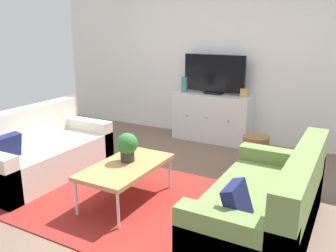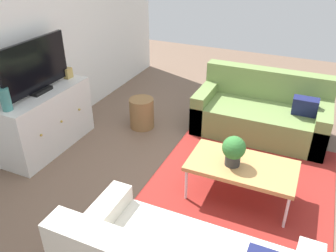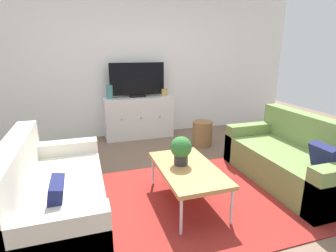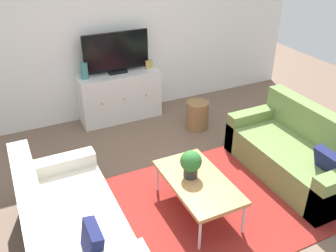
# 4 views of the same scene
# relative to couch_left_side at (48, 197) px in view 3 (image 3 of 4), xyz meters

# --- Properties ---
(ground_plane) EXTENTS (10.00, 10.00, 0.00)m
(ground_plane) POSITION_rel_couch_left_side_xyz_m (1.44, 0.10, -0.27)
(ground_plane) COLOR brown
(wall_back) EXTENTS (6.40, 0.12, 2.70)m
(wall_back) POSITION_rel_couch_left_side_xyz_m (1.44, 2.65, 1.08)
(wall_back) COLOR white
(wall_back) RESTS_ON ground_plane
(area_rug) EXTENTS (2.50, 1.90, 0.01)m
(area_rug) POSITION_rel_couch_left_side_xyz_m (1.44, -0.05, -0.27)
(area_rug) COLOR maroon
(area_rug) RESTS_ON ground_plane
(couch_left_side) EXTENTS (0.86, 1.71, 0.82)m
(couch_left_side) POSITION_rel_couch_left_side_xyz_m (0.00, 0.00, 0.00)
(couch_left_side) COLOR beige
(couch_left_side) RESTS_ON ground_plane
(couch_right_side) EXTENTS (0.86, 1.71, 0.82)m
(couch_right_side) POSITION_rel_couch_left_side_xyz_m (2.87, 0.00, 0.00)
(couch_right_side) COLOR olive
(couch_right_side) RESTS_ON ground_plane
(coffee_table) EXTENTS (0.59, 1.06, 0.42)m
(coffee_table) POSITION_rel_couch_left_side_xyz_m (1.39, -0.07, 0.12)
(coffee_table) COLOR #B7844C
(coffee_table) RESTS_ON ground_plane
(potted_plant) EXTENTS (0.23, 0.23, 0.31)m
(potted_plant) POSITION_rel_couch_left_side_xyz_m (1.35, 0.02, 0.32)
(potted_plant) COLOR #2D2D2D
(potted_plant) RESTS_ON coffee_table
(tv_console) EXTENTS (1.26, 0.47, 0.77)m
(tv_console) POSITION_rel_couch_left_side_xyz_m (1.37, 2.37, 0.11)
(tv_console) COLOR silver
(tv_console) RESTS_ON ground_plane
(flat_screen_tv) EXTENTS (1.01, 0.16, 0.62)m
(flat_screen_tv) POSITION_rel_couch_left_side_xyz_m (1.37, 2.39, 0.80)
(flat_screen_tv) COLOR black
(flat_screen_tv) RESTS_ON tv_console
(glass_vase) EXTENTS (0.11, 0.11, 0.24)m
(glass_vase) POSITION_rel_couch_left_side_xyz_m (0.86, 2.37, 0.61)
(glass_vase) COLOR teal
(glass_vase) RESTS_ON tv_console
(mantel_clock) EXTENTS (0.11, 0.07, 0.13)m
(mantel_clock) POSITION_rel_couch_left_side_xyz_m (1.88, 2.37, 0.56)
(mantel_clock) COLOR tan
(mantel_clock) RESTS_ON tv_console
(wicker_basket) EXTENTS (0.34, 0.34, 0.43)m
(wicker_basket) POSITION_rel_couch_left_side_xyz_m (2.32, 1.55, -0.06)
(wicker_basket) COLOR olive
(wicker_basket) RESTS_ON ground_plane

